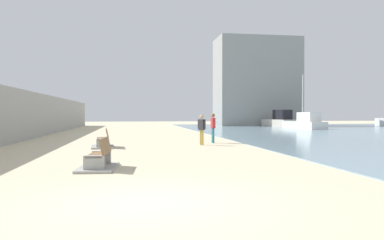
{
  "coord_description": "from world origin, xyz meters",
  "views": [
    {
      "loc": [
        -0.35,
        -7.31,
        1.73
      ],
      "look_at": [
        2.77,
        11.98,
        1.41
      ],
      "focal_mm": 35.18,
      "sensor_mm": 36.0,
      "label": 1
    }
  ],
  "objects_px": {
    "person_walking": "(202,127)",
    "boat_nearest": "(280,121)",
    "boat_far_left": "(305,123)",
    "bench_far": "(103,143)",
    "person_standing": "(213,125)",
    "bench_near": "(99,161)"
  },
  "relations": [
    {
      "from": "person_walking",
      "to": "boat_far_left",
      "type": "height_order",
      "value": "boat_far_left"
    },
    {
      "from": "bench_near",
      "to": "boat_nearest",
      "type": "height_order",
      "value": "boat_nearest"
    },
    {
      "from": "bench_near",
      "to": "boat_nearest",
      "type": "xyz_separation_m",
      "value": [
        20.33,
        34.83,
        0.6
      ]
    },
    {
      "from": "boat_far_left",
      "to": "person_walking",
      "type": "bearing_deg",
      "value": -128.76
    },
    {
      "from": "bench_far",
      "to": "person_walking",
      "type": "distance_m",
      "value": 5.36
    },
    {
      "from": "bench_near",
      "to": "person_walking",
      "type": "height_order",
      "value": "person_walking"
    },
    {
      "from": "person_walking",
      "to": "boat_far_left",
      "type": "xyz_separation_m",
      "value": [
        15.58,
        19.4,
        -0.25
      ]
    },
    {
      "from": "bench_far",
      "to": "bench_near",
      "type": "bearing_deg",
      "value": -86.84
    },
    {
      "from": "person_walking",
      "to": "boat_nearest",
      "type": "relative_size",
      "value": 0.31
    },
    {
      "from": "person_walking",
      "to": "boat_far_left",
      "type": "distance_m",
      "value": 24.88
    },
    {
      "from": "bench_far",
      "to": "person_walking",
      "type": "bearing_deg",
      "value": 6.61
    },
    {
      "from": "bench_far",
      "to": "boat_far_left",
      "type": "bearing_deg",
      "value": 43.83
    },
    {
      "from": "bench_near",
      "to": "person_standing",
      "type": "height_order",
      "value": "person_standing"
    },
    {
      "from": "bench_near",
      "to": "bench_far",
      "type": "xyz_separation_m",
      "value": [
        -0.42,
        7.68,
        0.0
      ]
    },
    {
      "from": "person_standing",
      "to": "boat_nearest",
      "type": "relative_size",
      "value": 0.33
    },
    {
      "from": "bench_far",
      "to": "boat_far_left",
      "type": "xyz_separation_m",
      "value": [
        20.85,
        20.01,
        0.49
      ]
    },
    {
      "from": "bench_near",
      "to": "person_standing",
      "type": "relative_size",
      "value": 1.23
    },
    {
      "from": "person_walking",
      "to": "person_standing",
      "type": "distance_m",
      "value": 1.69
    },
    {
      "from": "person_standing",
      "to": "boat_far_left",
      "type": "height_order",
      "value": "boat_far_left"
    },
    {
      "from": "bench_far",
      "to": "person_walking",
      "type": "relative_size",
      "value": 1.29
    },
    {
      "from": "person_walking",
      "to": "person_standing",
      "type": "relative_size",
      "value": 0.95
    },
    {
      "from": "person_standing",
      "to": "person_walking",
      "type": "bearing_deg",
      "value": -124.27
    }
  ]
}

